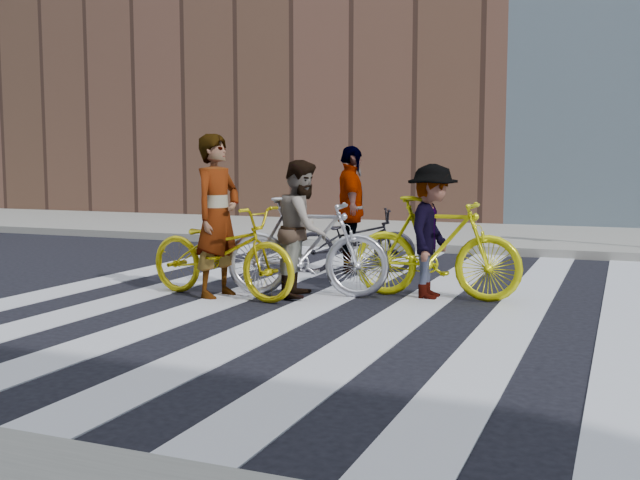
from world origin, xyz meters
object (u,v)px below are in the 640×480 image
Objects in this scene: rider_mid at (303,229)px; rider_rear at (351,210)px; bike_yellow_left at (222,252)px; bike_dark_rear at (354,241)px; rider_left at (217,216)px; rider_right at (432,232)px; bike_yellow_right at (436,248)px; bike_silver_mid at (307,247)px.

rider_rear reaches higher than rider_mid.
bike_yellow_left is 1.17× the size of bike_dark_rear.
rider_left reaches higher than rider_rear.
rider_mid reaches higher than rider_right.
bike_dark_rear is 0.92× the size of rider_left.
rider_rear is (0.75, 2.46, 0.37)m from bike_yellow_left.
bike_yellow_left is 2.55m from bike_yellow_right.
bike_silver_mid is 1.11× the size of bike_dark_rear.
bike_yellow_left is at bearing -80.78° from rider_left.
bike_silver_mid is 1.54m from bike_yellow_right.
rider_mid is at bearing 78.76° from bike_silver_mid.
rider_rear is at bearing -7.79° from bike_yellow_left.
bike_yellow_right is 1.60m from rider_mid.
rider_right is at bearing -159.12° from rider_rear.
bike_dark_rear is 0.97× the size of rider_rear.
bike_dark_rear is (-1.59, 1.58, -0.14)m from bike_yellow_right.
rider_left reaches higher than bike_dark_rear.
bike_silver_mid is 2.06m from rider_rear.
bike_yellow_right is 1.13× the size of bike_dark_rear.
bike_dark_rear is at bearing -9.90° from rider_left.
bike_dark_rear is 0.46m from rider_rear.
rider_right is at bearing -83.74° from bike_silver_mid.
bike_yellow_right is at bearing -158.23° from rider_rear.
rider_right is at bearing 89.46° from bike_yellow_right.
bike_yellow_left is 0.43m from rider_left.
rider_mid is (0.92, 0.43, -0.15)m from rider_left.
bike_yellow_left is 1.31× the size of rider_right.
bike_yellow_right is at bearing -60.54° from bike_yellow_left.
bike_yellow_left is at bearing 138.74° from rider_rear.
bike_dark_rear is at bearing -8.85° from bike_yellow_left.
bike_silver_mid reaches higher than bike_yellow_left.
rider_right reaches higher than bike_silver_mid.
bike_yellow_right is 2.62m from rider_left.
rider_mid is (0.87, 0.43, 0.27)m from bike_yellow_left.
rider_rear is at bearing -6.50° from bike_silver_mid.
rider_left is 1.03m from rider_mid.
bike_dark_rear is 1.09× the size of rider_mid.
rider_rear is (0.80, 2.46, -0.05)m from rider_left.
rider_right is (1.54, -1.58, 0.33)m from bike_dark_rear.
rider_left reaches higher than rider_right.
bike_silver_mid is 0.99× the size of bike_yellow_right.
rider_mid reaches higher than bike_yellow_left.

